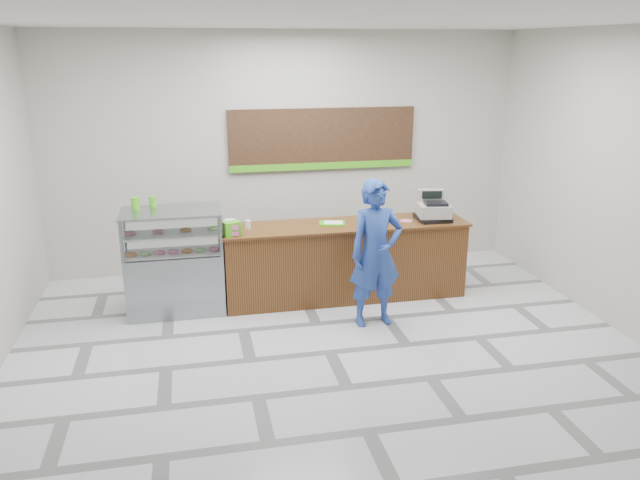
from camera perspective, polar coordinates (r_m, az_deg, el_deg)
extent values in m
plane|color=silver|center=(7.06, 0.94, -10.23)|extent=(7.00, 7.00, 0.00)
plane|color=#B9B5AA|center=(9.33, -3.13, 7.94)|extent=(7.00, 0.00, 7.00)
plane|color=silver|center=(6.27, 1.11, 19.47)|extent=(7.00, 7.00, 0.00)
cube|color=brown|center=(8.37, 2.28, -2.00)|extent=(3.20, 0.70, 1.00)
cube|color=brown|center=(8.21, 2.32, 1.39)|extent=(3.26, 0.76, 0.03)
cube|color=gray|center=(8.17, -13.04, -3.67)|extent=(1.20, 0.70, 0.80)
cube|color=white|center=(7.97, -13.35, 0.70)|extent=(1.20, 0.70, 0.50)
cube|color=gray|center=(7.90, -13.48, 2.54)|extent=(1.22, 0.72, 0.03)
cube|color=silver|center=(8.04, -13.24, -0.87)|extent=(1.14, 0.64, 0.02)
cube|color=silver|center=(7.97, -13.35, 0.77)|extent=(1.14, 0.64, 0.02)
torus|color=#AA5F23|center=(7.96, -16.86, -1.08)|extent=(0.15, 0.15, 0.05)
torus|color=#8FCD73|center=(7.95, -15.66, -1.01)|extent=(0.15, 0.15, 0.05)
torus|color=#D26091|center=(7.94, -14.46, -0.93)|extent=(0.15, 0.15, 0.05)
torus|color=#D26091|center=(7.93, -13.26, -0.86)|extent=(0.15, 0.15, 0.05)
torus|color=#AA5F23|center=(7.93, -12.06, -0.79)|extent=(0.15, 0.15, 0.05)
torus|color=#8FCD73|center=(7.93, -10.86, -0.71)|extent=(0.15, 0.15, 0.05)
torus|color=#D26091|center=(7.93, -9.66, -0.64)|extent=(0.15, 0.15, 0.05)
torus|color=#D26091|center=(8.04, -16.92, 0.88)|extent=(0.15, 0.15, 0.05)
torus|color=#D26091|center=(8.01, -14.56, 1.03)|extent=(0.15, 0.15, 0.05)
torus|color=#AA5F23|center=(8.00, -12.18, 1.17)|extent=(0.15, 0.15, 0.05)
torus|color=#8FCD73|center=(8.00, -9.79, 1.32)|extent=(0.15, 0.15, 0.05)
cube|color=black|center=(9.36, 0.25, 9.23)|extent=(2.80, 0.05, 0.90)
cube|color=#4BB61A|center=(9.40, 0.29, 6.79)|extent=(2.80, 0.02, 0.10)
cube|color=black|center=(8.51, 10.27, 2.01)|extent=(0.41, 0.41, 0.06)
cube|color=gray|center=(8.48, 10.31, 2.76)|extent=(0.48, 0.49, 0.17)
cube|color=black|center=(8.38, 10.56, 3.30)|extent=(0.32, 0.25, 0.04)
cube|color=gray|center=(8.55, 10.06, 4.04)|extent=(0.36, 0.16, 0.17)
cube|color=black|center=(8.50, 10.21, 4.09)|extent=(0.27, 0.06, 0.10)
cube|color=black|center=(8.33, 5.06, 1.83)|extent=(0.11, 0.17, 0.04)
cube|color=#38C008|center=(8.20, 1.11, 1.54)|extent=(0.38, 0.31, 0.02)
cube|color=white|center=(8.20, 1.23, 1.62)|extent=(0.27, 0.22, 0.00)
cube|color=white|center=(8.08, -8.25, 1.47)|extent=(0.15, 0.15, 0.11)
cylinder|color=silver|center=(8.03, -6.61, 1.43)|extent=(0.07, 0.07, 0.11)
cube|color=#4BB61A|center=(7.73, -8.08, 1.02)|extent=(0.23, 0.19, 0.18)
cylinder|color=#D26091|center=(8.41, 7.88, 1.75)|extent=(0.18, 0.18, 0.00)
cylinder|color=#4BB61A|center=(8.03, -16.53, 3.22)|extent=(0.10, 0.10, 0.16)
cylinder|color=#4BB61A|center=(8.12, -15.05, 3.42)|extent=(0.09, 0.09, 0.14)
imported|color=#254397|center=(7.47, 5.13, -1.22)|extent=(0.69, 0.48, 1.80)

